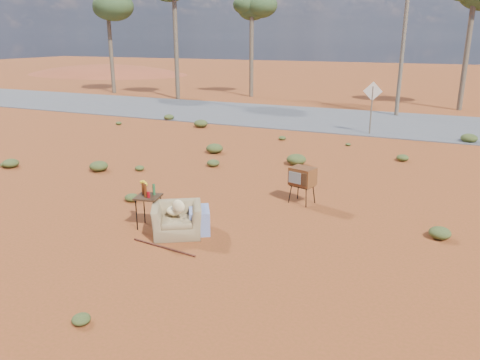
% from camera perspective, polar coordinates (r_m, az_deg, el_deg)
% --- Properties ---
extents(ground, '(140.00, 140.00, 0.00)m').
position_cam_1_polar(ground, '(9.80, -4.54, -6.71)').
color(ground, brown).
rests_on(ground, ground).
extents(highway, '(140.00, 7.00, 0.04)m').
position_cam_1_polar(highway, '(23.60, 13.00, 7.09)').
color(highway, '#565659').
rests_on(highway, ground).
extents(dirt_mound, '(26.00, 18.00, 2.00)m').
position_cam_1_polar(dirt_mound, '(54.27, -15.92, 12.30)').
color(dirt_mound, '#943E23').
rests_on(dirt_mound, ground).
extents(armchair, '(1.29, 1.23, 0.87)m').
position_cam_1_polar(armchair, '(9.76, -7.20, -4.30)').
color(armchair, olive).
rests_on(armchair, ground).
extents(tv_unit, '(0.67, 0.59, 0.91)m').
position_cam_1_polar(tv_unit, '(11.47, 7.63, 0.38)').
color(tv_unit, black).
rests_on(tv_unit, ground).
extents(side_table, '(0.58, 0.58, 1.00)m').
position_cam_1_polar(side_table, '(10.13, -11.26, -1.73)').
color(side_table, '#352313').
rests_on(side_table, ground).
extents(rusty_bar, '(1.51, 0.23, 0.04)m').
position_cam_1_polar(rusty_bar, '(9.31, -9.30, -8.10)').
color(rusty_bar, '#4B1D14').
rests_on(rusty_bar, ground).
extents(road_sign, '(0.78, 0.06, 2.19)m').
position_cam_1_polar(road_sign, '(20.21, 15.81, 9.52)').
color(road_sign, brown).
rests_on(road_sign, ground).
extents(eucalyptus_far_left, '(3.20, 3.20, 7.10)m').
position_cam_1_polar(eucalyptus_far_left, '(35.75, -15.86, 19.70)').
color(eucalyptus_far_left, brown).
rests_on(eucalyptus_far_left, ground).
extents(eucalyptus_near_left, '(3.20, 3.20, 6.60)m').
position_cam_1_polar(eucalyptus_near_left, '(32.34, 1.44, 19.76)').
color(eucalyptus_near_left, brown).
rests_on(eucalyptus_near_left, ground).
extents(utility_pole_center, '(1.40, 0.20, 8.00)m').
position_cam_1_polar(utility_pole_center, '(25.47, 19.39, 16.64)').
color(utility_pole_center, brown).
rests_on(utility_pole_center, ground).
extents(scrub_patch, '(17.49, 8.07, 0.33)m').
position_cam_1_polar(scrub_patch, '(13.84, 1.03, 1.13)').
color(scrub_patch, '#475023').
rests_on(scrub_patch, ground).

